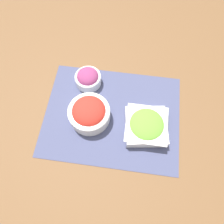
% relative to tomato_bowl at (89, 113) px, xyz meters
% --- Properties ---
extents(ground_plane, '(3.00, 3.00, 0.00)m').
position_rel_tomato_bowl_xyz_m(ground_plane, '(0.09, 0.02, -0.05)').
color(ground_plane, brown).
extents(placemat, '(0.57, 0.44, 0.00)m').
position_rel_tomato_bowl_xyz_m(placemat, '(0.09, 0.02, -0.05)').
color(placemat, '#474C70').
rests_on(placemat, ground_plane).
extents(tomato_bowl, '(0.17, 0.17, 0.09)m').
position_rel_tomato_bowl_xyz_m(tomato_bowl, '(0.00, 0.00, 0.00)').
color(tomato_bowl, white).
rests_on(tomato_bowl, placemat).
extents(onion_bowl, '(0.11, 0.11, 0.07)m').
position_rel_tomato_bowl_xyz_m(onion_bowl, '(-0.04, 0.17, -0.01)').
color(onion_bowl, silver).
rests_on(onion_bowl, placemat).
extents(lettuce_bowl, '(0.18, 0.18, 0.07)m').
position_rel_tomato_bowl_xyz_m(lettuce_bowl, '(0.23, -0.02, -0.01)').
color(lettuce_bowl, white).
rests_on(lettuce_bowl, placemat).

